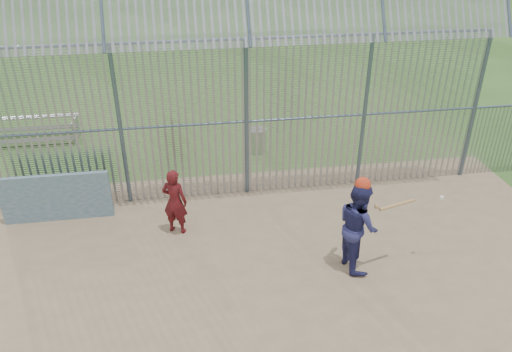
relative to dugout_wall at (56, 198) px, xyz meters
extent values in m
plane|color=#2D511E|center=(4.60, -2.90, -0.62)|extent=(120.00, 120.00, 0.00)
cube|color=#756047|center=(4.60, -3.40, -0.61)|extent=(14.00, 10.00, 0.02)
cube|color=#38566B|center=(0.00, 0.00, 0.00)|extent=(2.50, 0.12, 1.20)
imported|color=navy|center=(6.39, -2.71, 0.37)|extent=(0.84, 1.02, 1.94)
imported|color=maroon|center=(2.75, -0.92, 0.19)|extent=(0.68, 0.58, 1.59)
imported|color=slate|center=(6.37, 13.90, -0.15)|extent=(0.56, 0.27, 0.94)
sphere|color=#B53018|center=(6.39, -2.71, 1.32)|extent=(0.31, 0.31, 0.31)
cylinder|color=#AA7F4C|center=(7.09, -2.86, 0.90)|extent=(0.83, 0.30, 0.07)
sphere|color=#AA7F4C|center=(6.66, -2.86, 0.90)|extent=(0.09, 0.09, 0.09)
sphere|color=white|center=(8.08, -2.73, 0.89)|extent=(0.09, 0.09, 0.09)
cylinder|color=gray|center=(5.24, 2.95, -0.27)|extent=(0.52, 0.52, 0.70)
cylinder|color=#9EA0A5|center=(5.24, 2.95, 0.10)|extent=(0.56, 0.56, 0.05)
sphere|color=#9EA0A5|center=(5.24, 2.95, 0.15)|extent=(0.10, 0.10, 0.10)
cube|color=gray|center=(-1.73, 4.38, -0.42)|extent=(3.00, 0.25, 0.05)
cube|color=gray|center=(-1.73, 4.73, -0.17)|extent=(3.00, 0.25, 0.05)
cube|color=slate|center=(-1.73, 5.08, 0.08)|extent=(3.00, 0.25, 0.05)
cube|color=gray|center=(-0.33, 4.73, -0.27)|extent=(0.06, 0.90, 0.70)
cylinder|color=#47566B|center=(1.60, 0.60, 1.38)|extent=(0.10, 0.10, 4.00)
cylinder|color=#47566B|center=(4.60, 0.60, 1.38)|extent=(0.10, 0.10, 4.00)
cylinder|color=#47566B|center=(7.60, 0.60, 1.38)|extent=(0.10, 0.10, 4.00)
cylinder|color=#47566B|center=(10.60, 0.60, 1.38)|extent=(0.10, 0.10, 4.00)
cylinder|color=#47566B|center=(4.60, 0.60, 3.38)|extent=(12.00, 0.07, 0.07)
cylinder|color=#47566B|center=(4.60, 0.60, 1.38)|extent=(12.00, 0.06, 0.06)
cube|color=gray|center=(4.60, 0.60, 1.38)|extent=(12.00, 0.02, 4.00)
cube|color=gray|center=(4.60, 0.23, 4.03)|extent=(12.00, 0.77, 1.31)
cylinder|color=#47566B|center=(10.60, 0.60, 0.38)|extent=(0.08, 0.08, 2.00)
camera|label=1|loc=(3.09, -10.58, 6.09)|focal=35.00mm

